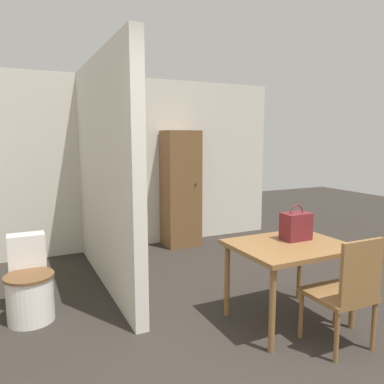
# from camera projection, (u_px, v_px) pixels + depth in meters

# --- Properties ---
(wall_back) EXTENTS (5.22, 0.12, 2.50)m
(wall_back) POSITION_uv_depth(u_px,v_px,m) (114.00, 164.00, 5.46)
(wall_back) COLOR beige
(wall_back) RESTS_ON ground_plane
(partition_wall) EXTENTS (0.12, 2.51, 2.50)m
(partition_wall) POSITION_uv_depth(u_px,v_px,m) (104.00, 173.00, 4.10)
(partition_wall) COLOR beige
(partition_wall) RESTS_ON ground_plane
(dining_table) EXTENTS (0.98, 0.78, 0.72)m
(dining_table) POSITION_uv_depth(u_px,v_px,m) (289.00, 253.00, 3.27)
(dining_table) COLOR brown
(dining_table) RESTS_ON ground_plane
(wooden_chair) EXTENTS (0.45, 0.45, 0.91)m
(wooden_chair) POSITION_uv_depth(u_px,v_px,m) (346.00, 290.00, 2.86)
(wooden_chair) COLOR brown
(wooden_chair) RESTS_ON ground_plane
(toilet) EXTENTS (0.43, 0.57, 0.74)m
(toilet) POSITION_uv_depth(u_px,v_px,m) (30.00, 287.00, 3.39)
(toilet) COLOR white
(toilet) RESTS_ON ground_plane
(handbag) EXTENTS (0.26, 0.16, 0.32)m
(handbag) POSITION_uv_depth(u_px,v_px,m) (296.00, 226.00, 3.37)
(handbag) COLOR maroon
(handbag) RESTS_ON dining_table
(wooden_cabinet) EXTENTS (0.52, 0.45, 1.74)m
(wooden_cabinet) POSITION_uv_depth(u_px,v_px,m) (181.00, 189.00, 5.65)
(wooden_cabinet) COLOR brown
(wooden_cabinet) RESTS_ON ground_plane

